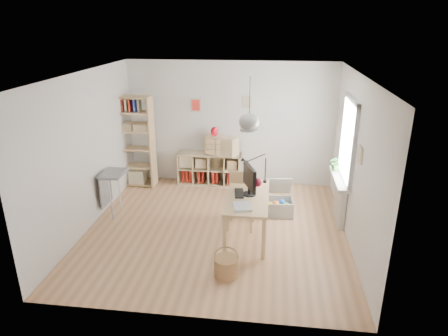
# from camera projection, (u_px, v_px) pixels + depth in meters

# --- Properties ---
(ground) EXTENTS (4.50, 4.50, 0.00)m
(ground) POSITION_uv_depth(u_px,v_px,m) (216.00, 229.00, 7.08)
(ground) COLOR tan
(ground) RESTS_ON ground
(room_shell) EXTENTS (4.50, 4.50, 4.50)m
(room_shell) POSITION_uv_depth(u_px,v_px,m) (249.00, 122.00, 6.18)
(room_shell) COLOR white
(room_shell) RESTS_ON ground
(window_unit) EXTENTS (0.07, 1.16, 1.46)m
(window_unit) POSITION_uv_depth(u_px,v_px,m) (349.00, 140.00, 6.84)
(window_unit) COLOR white
(window_unit) RESTS_ON ground
(radiator) EXTENTS (0.10, 0.80, 0.80)m
(radiator) POSITION_uv_depth(u_px,v_px,m) (340.00, 201.00, 7.25)
(radiator) COLOR silver
(radiator) RESTS_ON ground
(windowsill) EXTENTS (0.22, 1.20, 0.06)m
(windowsill) POSITION_uv_depth(u_px,v_px,m) (340.00, 179.00, 7.10)
(windowsill) COLOR silver
(windowsill) RESTS_ON radiator
(desk) EXTENTS (0.70, 1.50, 0.75)m
(desk) POSITION_uv_depth(u_px,v_px,m) (247.00, 201.00, 6.65)
(desk) COLOR tan
(desk) RESTS_ON ground
(cube_shelf) EXTENTS (1.40, 0.38, 0.72)m
(cube_shelf) POSITION_uv_depth(u_px,v_px,m) (209.00, 171.00, 8.97)
(cube_shelf) COLOR beige
(cube_shelf) RESTS_ON ground
(tall_bookshelf) EXTENTS (0.80, 0.38, 2.00)m
(tall_bookshelf) POSITION_uv_depth(u_px,v_px,m) (135.00, 138.00, 8.61)
(tall_bookshelf) COLOR tan
(tall_bookshelf) RESTS_ON ground
(side_table) EXTENTS (0.40, 0.55, 0.85)m
(side_table) POSITION_uv_depth(u_px,v_px,m) (110.00, 181.00, 7.41)
(side_table) COLOR gray
(side_table) RESTS_ON ground
(chair) EXTENTS (0.49, 0.49, 0.98)m
(chair) POSITION_uv_depth(u_px,v_px,m) (241.00, 197.00, 7.04)
(chair) COLOR gray
(chair) RESTS_ON ground
(wicker_basket) EXTENTS (0.36, 0.35, 0.49)m
(wicker_basket) POSITION_uv_depth(u_px,v_px,m) (226.00, 266.00, 5.75)
(wicker_basket) COLOR #997145
(wicker_basket) RESTS_ON ground
(storage_chest) EXTENTS (0.65, 0.72, 0.63)m
(storage_chest) POSITION_uv_depth(u_px,v_px,m) (277.00, 203.00, 7.59)
(storage_chest) COLOR beige
(storage_chest) RESTS_ON ground
(monitor) EXTENTS (0.25, 0.56, 0.51)m
(monitor) POSITION_uv_depth(u_px,v_px,m) (249.00, 179.00, 6.55)
(monitor) COLOR black
(monitor) RESTS_ON desk
(keyboard) EXTENTS (0.19, 0.41, 0.02)m
(keyboard) POSITION_uv_depth(u_px,v_px,m) (239.00, 193.00, 6.68)
(keyboard) COLOR black
(keyboard) RESTS_ON desk
(task_lamp) EXTENTS (0.47, 0.17, 0.50)m
(task_lamp) POSITION_uv_depth(u_px,v_px,m) (252.00, 166.00, 6.99)
(task_lamp) COLOR black
(task_lamp) RESTS_ON desk
(yarn_ball) EXTENTS (0.15, 0.15, 0.15)m
(yarn_ball) POSITION_uv_depth(u_px,v_px,m) (258.00, 183.00, 6.95)
(yarn_ball) COLOR #4D0A19
(yarn_ball) RESTS_ON desk
(paper_tray) EXTENTS (0.33, 0.38, 0.03)m
(paper_tray) POSITION_uv_depth(u_px,v_px,m) (242.00, 206.00, 6.19)
(paper_tray) COLOR silver
(paper_tray) RESTS_ON desk
(drawer_chest) EXTENTS (0.77, 0.56, 0.40)m
(drawer_chest) POSITION_uv_depth(u_px,v_px,m) (221.00, 145.00, 8.68)
(drawer_chest) COLOR beige
(drawer_chest) RESTS_ON cube_shelf
(red_vase) EXTENTS (0.17, 0.17, 0.21)m
(red_vase) POSITION_uv_depth(u_px,v_px,m) (214.00, 132.00, 8.59)
(red_vase) COLOR maroon
(red_vase) RESTS_ON drawer_chest
(potted_plant) EXTENTS (0.27, 0.24, 0.29)m
(potted_plant) POSITION_uv_depth(u_px,v_px,m) (337.00, 163.00, 7.37)
(potted_plant) COLOR #2C6124
(potted_plant) RESTS_ON windowsill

